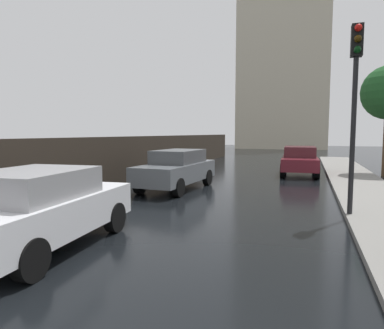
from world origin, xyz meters
The scene contains 5 objects.
car_white_near_kerb centered at (-1.58, 4.10, 0.78)m, with size 2.10×4.02×1.49m.
car_grey_mid_road centered at (-1.66, 11.27, 0.78)m, with size 1.94×4.42×1.49m.
car_maroon_behind_camera centered at (2.68, 17.51, 0.77)m, with size 1.90×4.28×1.44m.
traffic_light centered at (4.10, 8.33, 3.29)m, with size 0.26×0.39×4.58m.
distant_tower centered at (-0.48, 48.96, 16.26)m, with size 11.86×7.91×35.47m.
Camera 1 is at (3.08, -0.87, 2.15)m, focal length 32.08 mm.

